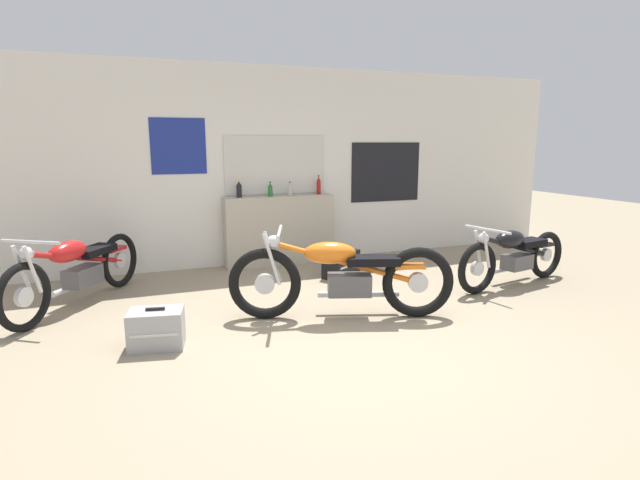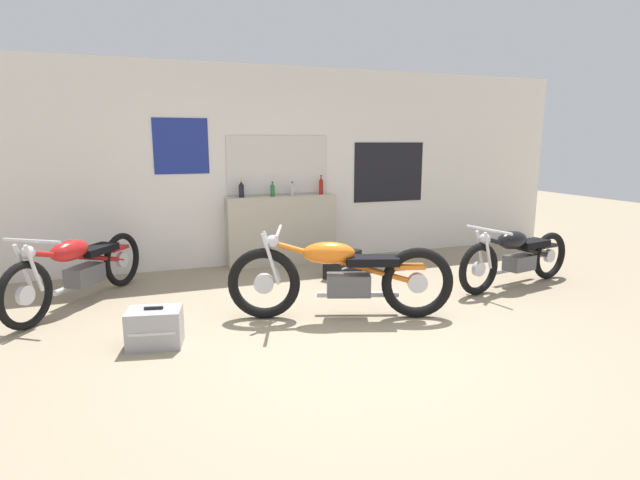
{
  "view_description": "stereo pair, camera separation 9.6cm",
  "coord_description": "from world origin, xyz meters",
  "px_view_note": "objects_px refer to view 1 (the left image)",
  "views": [
    {
      "loc": [
        -1.73,
        -3.79,
        1.75
      ],
      "look_at": [
        0.17,
        1.19,
        0.7
      ],
      "focal_mm": 28.0,
      "sensor_mm": 36.0,
      "label": 1
    },
    {
      "loc": [
        -1.64,
        -3.82,
        1.75
      ],
      "look_at": [
        0.17,
        1.19,
        0.7
      ],
      "focal_mm": 28.0,
      "sensor_mm": 36.0,
      "label": 2
    }
  ],
  "objects_px": {
    "motorcycle_black": "(514,255)",
    "hard_case_black": "(341,264)",
    "bottle_left_center": "(270,190)",
    "motorcycle_red": "(77,268)",
    "bottle_center": "(290,189)",
    "hard_case_silver": "(157,329)",
    "bottle_right_center": "(319,186)",
    "motorcycle_orange": "(342,276)",
    "bottle_leftmost": "(239,190)"
  },
  "relations": [
    {
      "from": "bottle_center",
      "to": "bottle_right_center",
      "type": "distance_m",
      "value": 0.45
    },
    {
      "from": "motorcycle_orange",
      "to": "motorcycle_black",
      "type": "xyz_separation_m",
      "value": [
        2.44,
        0.31,
        -0.05
      ]
    },
    {
      "from": "bottle_leftmost",
      "to": "bottle_right_center",
      "type": "bearing_deg",
      "value": 0.71
    },
    {
      "from": "motorcycle_black",
      "to": "hard_case_silver",
      "type": "bearing_deg",
      "value": -174.3
    },
    {
      "from": "bottle_left_center",
      "to": "bottle_right_center",
      "type": "relative_size",
      "value": 0.74
    },
    {
      "from": "bottle_leftmost",
      "to": "hard_case_black",
      "type": "relative_size",
      "value": 0.42
    },
    {
      "from": "bottle_left_center",
      "to": "hard_case_silver",
      "type": "relative_size",
      "value": 0.41
    },
    {
      "from": "bottle_leftmost",
      "to": "motorcycle_orange",
      "type": "distance_m",
      "value": 2.55
    },
    {
      "from": "bottle_leftmost",
      "to": "motorcycle_black",
      "type": "distance_m",
      "value": 3.69
    },
    {
      "from": "bottle_leftmost",
      "to": "motorcycle_orange",
      "type": "bearing_deg",
      "value": -77.92
    },
    {
      "from": "motorcycle_red",
      "to": "bottle_center",
      "type": "bearing_deg",
      "value": 20.73
    },
    {
      "from": "hard_case_black",
      "to": "hard_case_silver",
      "type": "bearing_deg",
      "value": -147.27
    },
    {
      "from": "motorcycle_orange",
      "to": "hard_case_silver",
      "type": "relative_size",
      "value": 4.28
    },
    {
      "from": "bottle_center",
      "to": "bottle_right_center",
      "type": "height_order",
      "value": "bottle_right_center"
    },
    {
      "from": "hard_case_black",
      "to": "motorcycle_black",
      "type": "bearing_deg",
      "value": -31.44
    },
    {
      "from": "bottle_left_center",
      "to": "motorcycle_red",
      "type": "bearing_deg",
      "value": -157.14
    },
    {
      "from": "motorcycle_orange",
      "to": "hard_case_silver",
      "type": "height_order",
      "value": "motorcycle_orange"
    },
    {
      "from": "bottle_center",
      "to": "motorcycle_red",
      "type": "xyz_separation_m",
      "value": [
        -2.73,
        -1.03,
        -0.66
      ]
    },
    {
      "from": "bottle_center",
      "to": "motorcycle_orange",
      "type": "bearing_deg",
      "value": -95.16
    },
    {
      "from": "bottle_center",
      "to": "hard_case_black",
      "type": "xyz_separation_m",
      "value": [
        0.39,
        -0.96,
        -0.91
      ]
    },
    {
      "from": "bottle_center",
      "to": "bottle_leftmost",
      "type": "bearing_deg",
      "value": 178.79
    },
    {
      "from": "bottle_center",
      "to": "hard_case_silver",
      "type": "distance_m",
      "value": 3.33
    },
    {
      "from": "motorcycle_orange",
      "to": "motorcycle_black",
      "type": "height_order",
      "value": "motorcycle_orange"
    },
    {
      "from": "bottle_left_center",
      "to": "bottle_right_center",
      "type": "xyz_separation_m",
      "value": [
        0.74,
        0.04,
        0.03
      ]
    },
    {
      "from": "motorcycle_orange",
      "to": "hard_case_black",
      "type": "relative_size",
      "value": 3.8
    },
    {
      "from": "motorcycle_black",
      "to": "hard_case_silver",
      "type": "xyz_separation_m",
      "value": [
        -4.23,
        -0.42,
        -0.22
      ]
    },
    {
      "from": "motorcycle_orange",
      "to": "hard_case_silver",
      "type": "bearing_deg",
      "value": -176.57
    },
    {
      "from": "motorcycle_black",
      "to": "hard_case_silver",
      "type": "distance_m",
      "value": 4.26
    },
    {
      "from": "hard_case_silver",
      "to": "hard_case_black",
      "type": "height_order",
      "value": "hard_case_black"
    },
    {
      "from": "bottle_right_center",
      "to": "hard_case_black",
      "type": "height_order",
      "value": "bottle_right_center"
    },
    {
      "from": "motorcycle_red",
      "to": "hard_case_silver",
      "type": "bearing_deg",
      "value": -63.92
    },
    {
      "from": "bottle_right_center",
      "to": "hard_case_silver",
      "type": "xyz_separation_m",
      "value": [
        -2.46,
        -2.53,
        -0.95
      ]
    },
    {
      "from": "hard_case_silver",
      "to": "motorcycle_black",
      "type": "bearing_deg",
      "value": 5.7
    },
    {
      "from": "bottle_center",
      "to": "motorcycle_black",
      "type": "height_order",
      "value": "bottle_center"
    },
    {
      "from": "bottle_right_center",
      "to": "hard_case_silver",
      "type": "relative_size",
      "value": 0.56
    },
    {
      "from": "bottle_left_center",
      "to": "motorcycle_red",
      "type": "xyz_separation_m",
      "value": [
        -2.43,
        -1.03,
        -0.67
      ]
    },
    {
      "from": "bottle_right_center",
      "to": "motorcycle_black",
      "type": "height_order",
      "value": "bottle_right_center"
    },
    {
      "from": "bottle_center",
      "to": "hard_case_black",
      "type": "distance_m",
      "value": 1.38
    },
    {
      "from": "bottle_right_center",
      "to": "bottle_left_center",
      "type": "bearing_deg",
      "value": -177.22
    },
    {
      "from": "bottle_center",
      "to": "motorcycle_orange",
      "type": "xyz_separation_m",
      "value": [
        -0.22,
        -2.39,
        -0.65
      ]
    },
    {
      "from": "bottle_center",
      "to": "motorcycle_black",
      "type": "distance_m",
      "value": 3.12
    },
    {
      "from": "bottle_center",
      "to": "motorcycle_red",
      "type": "height_order",
      "value": "bottle_center"
    },
    {
      "from": "motorcycle_red",
      "to": "hard_case_black",
      "type": "bearing_deg",
      "value": 1.33
    },
    {
      "from": "bottle_left_center",
      "to": "motorcycle_black",
      "type": "bearing_deg",
      "value": -39.49
    },
    {
      "from": "bottle_left_center",
      "to": "bottle_right_center",
      "type": "height_order",
      "value": "bottle_right_center"
    },
    {
      "from": "bottle_left_center",
      "to": "hard_case_black",
      "type": "bearing_deg",
      "value": -54.32
    },
    {
      "from": "bottle_center",
      "to": "motorcycle_red",
      "type": "bearing_deg",
      "value": -159.27
    },
    {
      "from": "motorcycle_black",
      "to": "hard_case_black",
      "type": "height_order",
      "value": "motorcycle_black"
    },
    {
      "from": "motorcycle_black",
      "to": "hard_case_black",
      "type": "xyz_separation_m",
      "value": [
        -1.83,
        1.12,
        -0.21
      ]
    },
    {
      "from": "bottle_left_center",
      "to": "motorcycle_black",
      "type": "height_order",
      "value": "bottle_left_center"
    }
  ]
}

